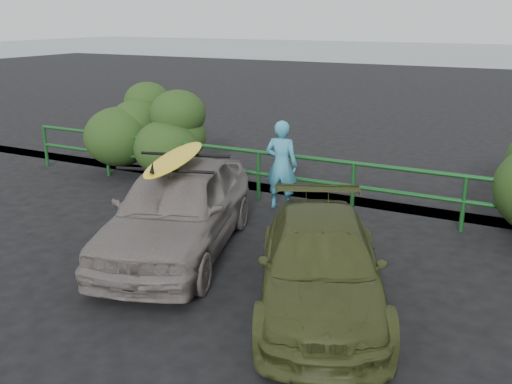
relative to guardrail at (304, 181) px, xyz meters
The scene contains 8 objects.
ground 5.03m from the guardrail, 90.00° to the right, with size 80.00×80.00×0.00m, color black.
guardrail is the anchor object (origin of this frame).
shrub_left 4.84m from the guardrail, behind, with size 3.20×2.40×2.04m, color #274419, non-canonical shape.
sedan 3.14m from the guardrail, 106.75° to the right, with size 1.72×4.26×1.45m, color slate.
olive_vehicle 4.02m from the guardrail, 64.18° to the right, with size 1.57×3.87×1.12m, color #3A411C.
man 0.57m from the guardrail, 143.51° to the right, with size 0.64×0.42×1.74m, color teal.
roof_rack 3.28m from the guardrail, 106.75° to the right, with size 1.49×1.05×0.05m, color black, non-canonical shape.
surfboard 3.30m from the guardrail, 106.75° to the right, with size 0.50×2.41×0.07m, color yellow.
Camera 1 is at (4.11, -4.99, 3.63)m, focal length 40.00 mm.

